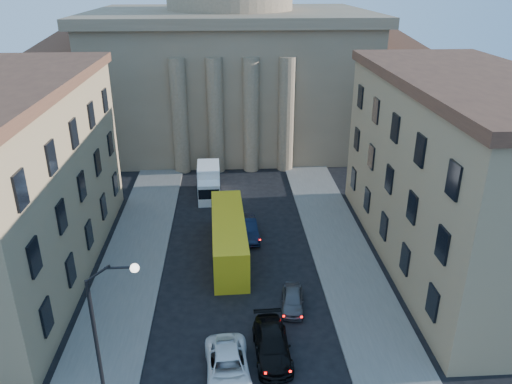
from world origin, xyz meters
TOP-DOWN VIEW (x-y plane):
  - sidewalk_left at (-8.50, 18.00)m, footprint 5.00×60.00m
  - sidewalk_right at (8.50, 18.00)m, footprint 5.00×60.00m
  - church at (0.00, 55.47)m, footprint 68.02×28.76m
  - building_left at (-17.00, 22.00)m, footprint 11.60×26.60m
  - building_right at (17.00, 22.00)m, footprint 11.60×26.60m
  - street_lamp at (-6.97, 8.00)m, footprint 2.62×0.44m
  - car_left_mid at (-1.01, 9.73)m, footprint 2.80×5.51m
  - car_right_mid at (1.66, 11.49)m, footprint 2.29×5.26m
  - car_right_far at (3.50, 16.07)m, footprint 1.94×3.84m
  - car_right_distant at (0.80, 26.42)m, footprint 2.09×4.92m
  - city_bus at (-0.80, 23.50)m, footprint 3.00×11.53m
  - box_truck at (-2.75, 35.50)m, footprint 2.37×5.73m

SIDE VIEW (x-z plane):
  - sidewalk_left at x=-8.50m, z-range 0.00..0.15m
  - sidewalk_right at x=8.50m, z-range 0.00..0.15m
  - car_right_far at x=3.50m, z-range 0.00..1.26m
  - car_left_mid at x=-1.01m, z-range 0.00..1.49m
  - car_right_mid at x=1.66m, z-range 0.00..1.51m
  - car_right_distant at x=0.80m, z-range 0.00..1.58m
  - box_truck at x=-2.75m, z-range -0.08..3.03m
  - city_bus at x=-0.80m, z-range 0.12..3.35m
  - street_lamp at x=-6.97m, z-range 0.87..9.70m
  - building_left at x=-17.00m, z-range 0.07..14.77m
  - building_right at x=17.00m, z-range 0.07..14.77m
  - church at x=0.00m, z-range -6.42..30.18m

